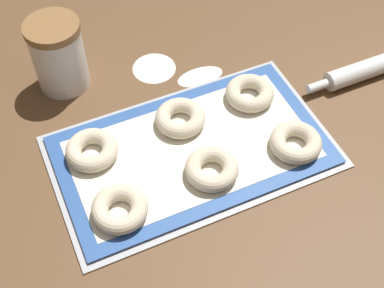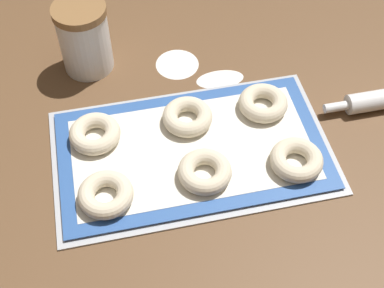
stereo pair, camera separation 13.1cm
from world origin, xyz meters
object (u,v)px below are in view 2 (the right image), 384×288
at_px(bagel_back_left, 95,134).
at_px(bagel_back_right, 263,103).
at_px(flour_canister, 84,38).
at_px(bagel_back_center, 187,117).
at_px(bagel_front_center, 205,172).
at_px(bagel_front_right, 296,160).
at_px(baking_tray, 192,151).
at_px(bagel_front_left, 106,195).

height_order(bagel_back_left, bagel_back_right, same).
bearing_deg(flour_canister, bagel_back_center, -50.86).
distance_m(bagel_front_center, bagel_back_left, 0.23).
height_order(bagel_front_right, bagel_back_left, same).
relative_size(bagel_front_right, bagel_back_left, 1.00).
xyz_separation_m(bagel_front_center, bagel_back_left, (-0.19, 0.13, 0.00)).
height_order(baking_tray, bagel_back_center, bagel_back_center).
distance_m(bagel_back_left, bagel_back_center, 0.18).
xyz_separation_m(bagel_front_left, bagel_back_center, (0.18, 0.15, 0.00)).
relative_size(baking_tray, bagel_front_center, 5.35).
xyz_separation_m(bagel_front_center, bagel_front_right, (0.17, -0.01, 0.00)).
relative_size(bagel_front_center, flour_canister, 0.64).
relative_size(bagel_back_left, flour_canister, 0.64).
bearing_deg(flour_canister, bagel_front_left, -90.36).
bearing_deg(bagel_back_center, bagel_back_left, -178.49).
bearing_deg(bagel_back_left, baking_tray, -19.77).
xyz_separation_m(bagel_front_center, flour_canister, (-0.18, 0.35, 0.05)).
bearing_deg(bagel_front_right, bagel_front_left, -179.75).
distance_m(bagel_front_left, bagel_back_left, 0.14).
bearing_deg(flour_canister, bagel_front_center, -62.96).
xyz_separation_m(bagel_front_right, bagel_back_left, (-0.36, 0.14, 0.00)).
xyz_separation_m(bagel_back_right, flour_canister, (-0.33, 0.21, 0.05)).
relative_size(bagel_front_left, bagel_front_right, 1.00).
bearing_deg(bagel_back_left, flour_canister, 88.16).
height_order(bagel_front_center, bagel_front_right, same).
height_order(bagel_back_left, bagel_back_center, same).
distance_m(baking_tray, bagel_front_right, 0.20).
bearing_deg(bagel_back_right, bagel_back_center, -178.68).
bearing_deg(baking_tray, flour_canister, 120.91).
height_order(bagel_front_center, bagel_back_right, same).
relative_size(bagel_back_center, bagel_back_right, 1.00).
distance_m(baking_tray, flour_canister, 0.34).
relative_size(bagel_front_left, flour_canister, 0.64).
bearing_deg(bagel_front_left, flour_canister, 89.64).
bearing_deg(bagel_back_right, bagel_front_right, -82.67).
distance_m(bagel_front_left, bagel_back_center, 0.23).
height_order(bagel_front_right, flour_canister, flour_canister).
xyz_separation_m(bagel_back_center, bagel_back_right, (0.16, 0.00, 0.00)).
distance_m(bagel_front_center, flour_canister, 0.40).
xyz_separation_m(baking_tray, bagel_back_right, (0.16, 0.07, 0.02)).
xyz_separation_m(bagel_back_left, bagel_back_right, (0.34, 0.01, 0.00)).
height_order(bagel_front_left, bagel_front_right, same).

